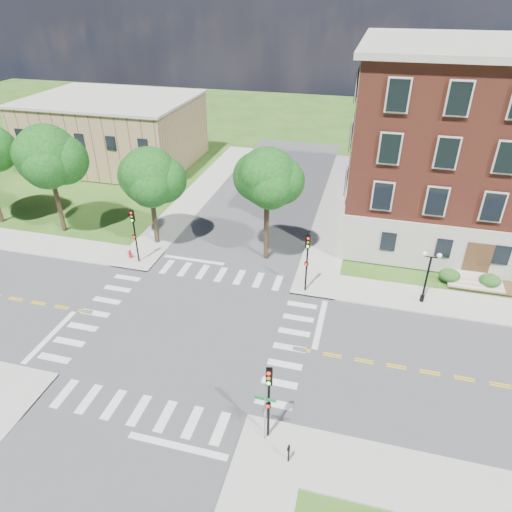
% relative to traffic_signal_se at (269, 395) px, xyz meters
% --- Properties ---
extents(ground, '(160.00, 160.00, 0.00)m').
position_rel_traffic_signal_se_xyz_m(ground, '(-7.41, 7.05, -3.19)').
color(ground, '#2A4D15').
rests_on(ground, ground).
extents(road_ew, '(90.00, 12.00, 0.01)m').
position_rel_traffic_signal_se_xyz_m(road_ew, '(-7.41, 7.05, -3.18)').
color(road_ew, '#3D3D3F').
rests_on(road_ew, ground).
extents(road_ns, '(12.00, 90.00, 0.01)m').
position_rel_traffic_signal_se_xyz_m(road_ns, '(-7.41, 7.05, -3.18)').
color(road_ns, '#3D3D3F').
rests_on(road_ns, ground).
extents(sidewalk_ne, '(34.00, 34.00, 0.12)m').
position_rel_traffic_signal_se_xyz_m(sidewalk_ne, '(7.97, 22.43, -3.13)').
color(sidewalk_ne, '#9E9B93').
rests_on(sidewalk_ne, ground).
extents(sidewalk_nw, '(34.00, 34.00, 0.12)m').
position_rel_traffic_signal_se_xyz_m(sidewalk_nw, '(-22.78, 22.43, -3.13)').
color(sidewalk_nw, '#9E9B93').
rests_on(sidewalk_nw, ground).
extents(crosswalk_east, '(2.20, 10.20, 0.02)m').
position_rel_traffic_signal_se_xyz_m(crosswalk_east, '(-0.21, 7.05, -3.19)').
color(crosswalk_east, silver).
rests_on(crosswalk_east, ground).
extents(stop_bar_east, '(0.40, 5.50, 0.00)m').
position_rel_traffic_signal_se_xyz_m(stop_bar_east, '(1.39, 10.05, -3.19)').
color(stop_bar_east, silver).
rests_on(stop_bar_east, ground).
extents(secondary_building, '(20.40, 15.40, 8.30)m').
position_rel_traffic_signal_se_xyz_m(secondary_building, '(-29.41, 37.05, 1.09)').
color(secondary_building, '#9C7D56').
rests_on(secondary_building, ground).
extents(tree_b, '(5.58, 5.58, 10.12)m').
position_rel_traffic_signal_se_xyz_m(tree_b, '(-24.61, 17.90, 4.24)').
color(tree_b, '#2F2117').
rests_on(tree_b, ground).
extents(tree_c, '(4.98, 4.98, 8.90)m').
position_rel_traffic_signal_se_xyz_m(tree_c, '(-14.79, 17.89, 3.32)').
color(tree_c, '#2F2117').
rests_on(tree_c, ground).
extents(tree_d, '(4.73, 4.73, 9.74)m').
position_rel_traffic_signal_se_xyz_m(tree_d, '(-4.43, 17.82, 4.27)').
color(tree_d, '#2F2117').
rests_on(tree_d, ground).
extents(traffic_signal_se, '(0.37, 0.42, 4.80)m').
position_rel_traffic_signal_se_xyz_m(traffic_signal_se, '(0.00, 0.00, 0.00)').
color(traffic_signal_se, black).
rests_on(traffic_signal_se, ground).
extents(traffic_signal_ne, '(0.37, 0.43, 4.80)m').
position_rel_traffic_signal_se_xyz_m(traffic_signal_ne, '(-0.30, 13.70, 0.00)').
color(traffic_signal_ne, black).
rests_on(traffic_signal_ne, ground).
extents(traffic_signal_nw, '(0.34, 0.38, 4.80)m').
position_rel_traffic_signal_se_xyz_m(traffic_signal_nw, '(-14.81, 14.30, 0.00)').
color(traffic_signal_nw, black).
rests_on(traffic_signal_nw, ground).
extents(twin_lamp_west, '(1.36, 0.36, 4.23)m').
position_rel_traffic_signal_se_xyz_m(twin_lamp_west, '(8.40, 14.50, -0.66)').
color(twin_lamp_west, black).
rests_on(twin_lamp_west, ground).
extents(street_sign_pole, '(1.10, 1.10, 3.10)m').
position_rel_traffic_signal_se_xyz_m(street_sign_pole, '(-0.11, -0.25, -0.88)').
color(street_sign_pole, gray).
rests_on(street_sign_pole, ground).
extents(push_button_post, '(0.14, 0.21, 1.20)m').
position_rel_traffic_signal_se_xyz_m(push_button_post, '(1.33, -1.20, -2.39)').
color(push_button_post, black).
rests_on(push_button_post, ground).
extents(fire_hydrant, '(0.35, 0.35, 0.75)m').
position_rel_traffic_signal_se_xyz_m(fire_hydrant, '(-15.80, 14.68, -2.72)').
color(fire_hydrant, '#B70E15').
rests_on(fire_hydrant, ground).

